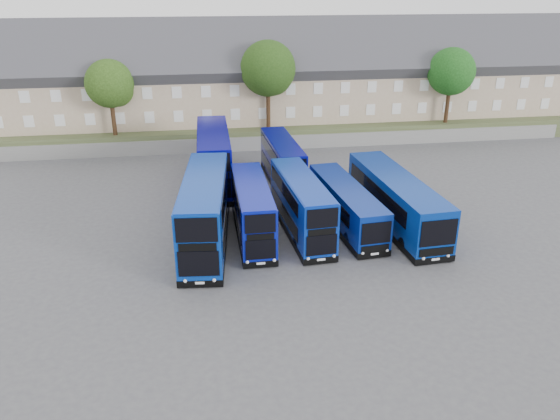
{
  "coord_description": "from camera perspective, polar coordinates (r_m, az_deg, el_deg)",
  "views": [
    {
      "loc": [
        -5.5,
        -31.76,
        16.8
      ],
      "look_at": [
        -0.28,
        2.31,
        2.2
      ],
      "focal_mm": 35.0,
      "sensor_mm": 36.0,
      "label": 1
    }
  ],
  "objects": [
    {
      "name": "ground",
      "position": [
        36.35,
        0.99,
        -4.58
      ],
      "size": [
        120.0,
        120.0,
        0.0
      ],
      "primitive_type": "plane",
      "color": "#4C4C51",
      "rests_on": "ground"
    },
    {
      "name": "earth_bank",
      "position": [
        67.85,
        -3.87,
        9.44
      ],
      "size": [
        80.0,
        20.0,
        2.0
      ],
      "primitive_type": "cube",
      "color": "#454B2A",
      "rests_on": "ground"
    },
    {
      "name": "tree_mid",
      "position": [
        58.52,
        -1.14,
        14.37
      ],
      "size": [
        5.76,
        5.76,
        9.18
      ],
      "color": "#382314",
      "rests_on": "earth_bank"
    },
    {
      "name": "dd_front_right",
      "position": [
        38.56,
        2.25,
        0.33
      ],
      "size": [
        3.01,
        10.29,
        4.03
      ],
      "rotation": [
        0.0,
        0.0,
        0.07
      ],
      "color": "#082CA3",
      "rests_on": "ground"
    },
    {
      "name": "tree_west",
      "position": [
        58.29,
        -17.23,
        12.33
      ],
      "size": [
        4.8,
        4.8,
        7.65
      ],
      "color": "#382314",
      "rests_on": "earth_bank"
    },
    {
      "name": "terrace_row",
      "position": [
        63.64,
        1.87,
        13.72
      ],
      "size": [
        66.0,
        10.4,
        11.2
      ],
      "color": "tan",
      "rests_on": "earth_bank"
    },
    {
      "name": "tree_east",
      "position": [
        63.92,
        17.53,
        13.47
      ],
      "size": [
        5.12,
        5.12,
        8.16
      ],
      "color": "#382314",
      "rests_on": "earth_bank"
    },
    {
      "name": "dd_front_left",
      "position": [
        36.97,
        -7.83,
        -0.32
      ],
      "size": [
        3.85,
        12.08,
        4.72
      ],
      "rotation": [
        0.0,
        0.0,
        -0.1
      ],
      "color": "#0833A1",
      "rests_on": "ground"
    },
    {
      "name": "dd_rear_right",
      "position": [
        48.13,
        0.25,
        4.94
      ],
      "size": [
        2.68,
        9.93,
        3.91
      ],
      "rotation": [
        0.0,
        0.0,
        0.04
      ],
      "color": "#070987",
      "rests_on": "ground"
    },
    {
      "name": "retaining_wall",
      "position": [
        58.28,
        -2.98,
        6.94
      ],
      "size": [
        70.0,
        0.4,
        1.5
      ],
      "primitive_type": "cube",
      "color": "slate",
      "rests_on": "ground"
    },
    {
      "name": "tree_far",
      "position": [
        72.74,
        19.58,
        14.53
      ],
      "size": [
        5.44,
        5.44,
        8.67
      ],
      "color": "#382314",
      "rests_on": "earth_bank"
    },
    {
      "name": "dd_rear_left",
      "position": [
        48.42,
        -6.92,
        5.38
      ],
      "size": [
        2.92,
        11.9,
        4.71
      ],
      "rotation": [
        0.0,
        0.0,
        -0.02
      ],
      "color": "#070889",
      "rests_on": "ground"
    },
    {
      "name": "coach_east_b",
      "position": [
        40.92,
        11.98,
        0.88
      ],
      "size": [
        3.61,
        13.35,
        3.61
      ],
      "rotation": [
        0.0,
        0.0,
        0.06
      ],
      "color": "navy",
      "rests_on": "ground"
    },
    {
      "name": "dd_front_mid",
      "position": [
        38.03,
        -2.91,
        -0.14
      ],
      "size": [
        2.25,
        9.77,
        3.88
      ],
      "rotation": [
        0.0,
        0.0,
        -0.0
      ],
      "color": "#0814A2",
      "rests_on": "ground"
    },
    {
      "name": "coach_east_a",
      "position": [
        40.14,
        6.9,
        0.36
      ],
      "size": [
        3.32,
        11.28,
        3.04
      ],
      "rotation": [
        0.0,
        0.0,
        0.09
      ],
      "color": "navy",
      "rests_on": "ground"
    }
  ]
}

